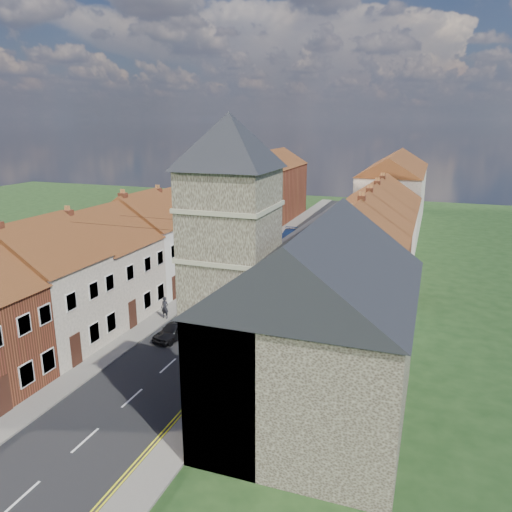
{
  "coord_description": "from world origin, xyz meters",
  "views": [
    {
      "loc": [
        14.73,
        -18.77,
        14.89
      ],
      "look_at": [
        0.71,
        20.37,
        3.5
      ],
      "focal_mm": 35.0,
      "sensor_mm": 36.0,
      "label": 1
    }
  ],
  "objects_px": {
    "church": "(305,312)",
    "pedestrian_right": "(250,356)",
    "pedestrian_left": "(165,308)",
    "car_far": "(289,235)",
    "lamppost": "(207,252)",
    "car_mid": "(256,261)",
    "car_near": "(174,330)"
  },
  "relations": [
    {
      "from": "car_mid",
      "to": "lamppost",
      "type": "bearing_deg",
      "value": -89.74
    },
    {
      "from": "car_mid",
      "to": "pedestrian_left",
      "type": "relative_size",
      "value": 2.71
    },
    {
      "from": "car_mid",
      "to": "church",
      "type": "bearing_deg",
      "value": -51.63
    },
    {
      "from": "church",
      "to": "car_far",
      "type": "height_order",
      "value": "church"
    },
    {
      "from": "car_mid",
      "to": "pedestrian_left",
      "type": "bearing_deg",
      "value": -83.78
    },
    {
      "from": "car_near",
      "to": "car_mid",
      "type": "bearing_deg",
      "value": 102.87
    },
    {
      "from": "car_mid",
      "to": "car_far",
      "type": "height_order",
      "value": "car_mid"
    },
    {
      "from": "church",
      "to": "pedestrian_right",
      "type": "height_order",
      "value": "church"
    },
    {
      "from": "car_far",
      "to": "car_near",
      "type": "bearing_deg",
      "value": -94.71
    },
    {
      "from": "lamppost",
      "to": "car_mid",
      "type": "xyz_separation_m",
      "value": [
        1.88,
        7.88,
        -2.78
      ]
    },
    {
      "from": "lamppost",
      "to": "car_mid",
      "type": "height_order",
      "value": "lamppost"
    },
    {
      "from": "car_near",
      "to": "car_far",
      "type": "height_order",
      "value": "car_far"
    },
    {
      "from": "church",
      "to": "pedestrian_left",
      "type": "xyz_separation_m",
      "value": [
        -13.29,
        9.26,
        -4.91
      ]
    },
    {
      "from": "car_near",
      "to": "pedestrian_right",
      "type": "height_order",
      "value": "pedestrian_right"
    },
    {
      "from": "car_near",
      "to": "pedestrian_right",
      "type": "bearing_deg",
      "value": -11.02
    },
    {
      "from": "pedestrian_left",
      "to": "church",
      "type": "bearing_deg",
      "value": -34.22
    },
    {
      "from": "church",
      "to": "pedestrian_left",
      "type": "height_order",
      "value": "church"
    },
    {
      "from": "car_near",
      "to": "car_mid",
      "type": "xyz_separation_m",
      "value": [
        -0.34,
        18.07,
        0.14
      ]
    },
    {
      "from": "lamppost",
      "to": "car_near",
      "type": "xyz_separation_m",
      "value": [
        2.21,
        -10.19,
        -2.92
      ]
    },
    {
      "from": "church",
      "to": "lamppost",
      "type": "height_order",
      "value": "church"
    },
    {
      "from": "car_mid",
      "to": "pedestrian_right",
      "type": "height_order",
      "value": "pedestrian_right"
    },
    {
      "from": "church",
      "to": "pedestrian_left",
      "type": "bearing_deg",
      "value": 145.12
    },
    {
      "from": "church",
      "to": "lamppost",
      "type": "relative_size",
      "value": 2.53
    },
    {
      "from": "car_far",
      "to": "pedestrian_left",
      "type": "distance_m",
      "value": 28.65
    },
    {
      "from": "car_near",
      "to": "car_far",
      "type": "bearing_deg",
      "value": 103.11
    },
    {
      "from": "church",
      "to": "car_near",
      "type": "relative_size",
      "value": 4.22
    },
    {
      "from": "pedestrian_right",
      "to": "car_near",
      "type": "bearing_deg",
      "value": -7.21
    },
    {
      "from": "car_far",
      "to": "pedestrian_left",
      "type": "height_order",
      "value": "pedestrian_left"
    },
    {
      "from": "car_far",
      "to": "pedestrian_right",
      "type": "xyz_separation_m",
      "value": [
        7.42,
        -34.2,
        0.43
      ]
    },
    {
      "from": "church",
      "to": "pedestrian_right",
      "type": "relative_size",
      "value": 7.84
    },
    {
      "from": "lamppost",
      "to": "pedestrian_left",
      "type": "relative_size",
      "value": 3.56
    },
    {
      "from": "lamppost",
      "to": "car_near",
      "type": "distance_m",
      "value": 10.83
    }
  ]
}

